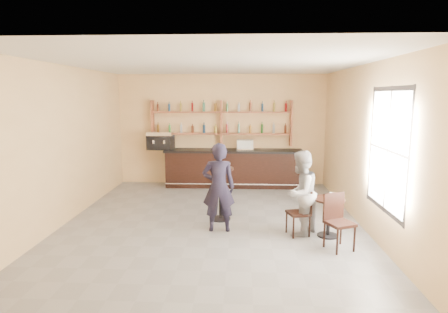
{
  "coord_description": "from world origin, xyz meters",
  "views": [
    {
      "loc": [
        0.59,
        -7.4,
        2.59
      ],
      "look_at": [
        0.2,
        0.8,
        1.25
      ],
      "focal_mm": 30.0,
      "sensor_mm": 36.0,
      "label": 1
    }
  ],
  "objects_px": {
    "bar_counter": "(234,168)",
    "man_main": "(219,187)",
    "pedestal_table": "(221,194)",
    "chair_west": "(298,213)",
    "chair_south": "(340,223)",
    "patron_second": "(300,193)",
    "espresso_machine": "(161,141)",
    "cafe_table": "(328,217)",
    "pastry_case": "(245,145)"
  },
  "relations": [
    {
      "from": "espresso_machine",
      "to": "man_main",
      "type": "relative_size",
      "value": 0.41
    },
    {
      "from": "patron_second",
      "to": "espresso_machine",
      "type": "bearing_deg",
      "value": -99.52
    },
    {
      "from": "espresso_machine",
      "to": "pedestal_table",
      "type": "distance_m",
      "value": 3.6
    },
    {
      "from": "espresso_machine",
      "to": "chair_south",
      "type": "distance_m",
      "value": 6.02
    },
    {
      "from": "man_main",
      "to": "chair_west",
      "type": "bearing_deg",
      "value": 171.23
    },
    {
      "from": "pastry_case",
      "to": "patron_second",
      "type": "relative_size",
      "value": 0.3
    },
    {
      "from": "pedestal_table",
      "to": "pastry_case",
      "type": "bearing_deg",
      "value": 79.88
    },
    {
      "from": "espresso_machine",
      "to": "chair_west",
      "type": "relative_size",
      "value": 0.82
    },
    {
      "from": "pedestal_table",
      "to": "chair_south",
      "type": "relative_size",
      "value": 1.18
    },
    {
      "from": "chair_south",
      "to": "patron_second",
      "type": "distance_m",
      "value": 0.95
    },
    {
      "from": "man_main",
      "to": "cafe_table",
      "type": "distance_m",
      "value": 2.12
    },
    {
      "from": "cafe_table",
      "to": "chair_west",
      "type": "bearing_deg",
      "value": 174.81
    },
    {
      "from": "espresso_machine",
      "to": "cafe_table",
      "type": "xyz_separation_m",
      "value": [
        3.94,
        -3.83,
        -0.95
      ]
    },
    {
      "from": "cafe_table",
      "to": "chair_south",
      "type": "height_order",
      "value": "chair_south"
    },
    {
      "from": "man_main",
      "to": "chair_south",
      "type": "height_order",
      "value": "man_main"
    },
    {
      "from": "pedestal_table",
      "to": "man_main",
      "type": "height_order",
      "value": "man_main"
    },
    {
      "from": "espresso_machine",
      "to": "chair_west",
      "type": "xyz_separation_m",
      "value": [
        3.39,
        -3.78,
        -0.88
      ]
    },
    {
      "from": "cafe_table",
      "to": "chair_south",
      "type": "bearing_deg",
      "value": -85.24
    },
    {
      "from": "bar_counter",
      "to": "cafe_table",
      "type": "bearing_deg",
      "value": -64.33
    },
    {
      "from": "pedestal_table",
      "to": "patron_second",
      "type": "xyz_separation_m",
      "value": [
        1.53,
        -0.78,
        0.24
      ]
    },
    {
      "from": "espresso_machine",
      "to": "cafe_table",
      "type": "height_order",
      "value": "espresso_machine"
    },
    {
      "from": "man_main",
      "to": "patron_second",
      "type": "height_order",
      "value": "man_main"
    },
    {
      "from": "cafe_table",
      "to": "patron_second",
      "type": "relative_size",
      "value": 0.46
    },
    {
      "from": "bar_counter",
      "to": "pedestal_table",
      "type": "distance_m",
      "value": 2.98
    },
    {
      "from": "bar_counter",
      "to": "patron_second",
      "type": "bearing_deg",
      "value": -70.57
    },
    {
      "from": "chair_south",
      "to": "pastry_case",
      "type": "bearing_deg",
      "value": 85.28
    },
    {
      "from": "man_main",
      "to": "chair_west",
      "type": "distance_m",
      "value": 1.57
    },
    {
      "from": "man_main",
      "to": "patron_second",
      "type": "xyz_separation_m",
      "value": [
        1.53,
        -0.13,
        -0.06
      ]
    },
    {
      "from": "bar_counter",
      "to": "chair_west",
      "type": "distance_m",
      "value": 3.99
    },
    {
      "from": "chair_west",
      "to": "patron_second",
      "type": "relative_size",
      "value": 0.54
    },
    {
      "from": "pastry_case",
      "to": "cafe_table",
      "type": "bearing_deg",
      "value": -64.43
    },
    {
      "from": "bar_counter",
      "to": "man_main",
      "type": "bearing_deg",
      "value": -93.3
    },
    {
      "from": "bar_counter",
      "to": "man_main",
      "type": "distance_m",
      "value": 3.64
    },
    {
      "from": "bar_counter",
      "to": "chair_south",
      "type": "bearing_deg",
      "value": -66.88
    },
    {
      "from": "espresso_machine",
      "to": "patron_second",
      "type": "distance_m",
      "value": 5.1
    },
    {
      "from": "espresso_machine",
      "to": "chair_south",
      "type": "xyz_separation_m",
      "value": [
        3.99,
        -4.43,
        -0.84
      ]
    },
    {
      "from": "espresso_machine",
      "to": "pedestal_table",
      "type": "relative_size",
      "value": 0.63
    },
    {
      "from": "man_main",
      "to": "cafe_table",
      "type": "xyz_separation_m",
      "value": [
        2.05,
        -0.21,
        -0.49
      ]
    },
    {
      "from": "bar_counter",
      "to": "espresso_machine",
      "type": "relative_size",
      "value": 5.55
    },
    {
      "from": "espresso_machine",
      "to": "pastry_case",
      "type": "relative_size",
      "value": 1.5
    },
    {
      "from": "chair_west",
      "to": "bar_counter",
      "type": "bearing_deg",
      "value": -177.88
    },
    {
      "from": "pastry_case",
      "to": "pedestal_table",
      "type": "height_order",
      "value": "pastry_case"
    },
    {
      "from": "pedestal_table",
      "to": "chair_west",
      "type": "distance_m",
      "value": 1.71
    },
    {
      "from": "chair_south",
      "to": "patron_second",
      "type": "xyz_separation_m",
      "value": [
        -0.57,
        0.68,
        0.32
      ]
    },
    {
      "from": "pastry_case",
      "to": "chair_south",
      "type": "bearing_deg",
      "value": -66.57
    },
    {
      "from": "cafe_table",
      "to": "chair_west",
      "type": "xyz_separation_m",
      "value": [
        -0.55,
        0.05,
        0.07
      ]
    },
    {
      "from": "bar_counter",
      "to": "pastry_case",
      "type": "height_order",
      "value": "pastry_case"
    },
    {
      "from": "man_main",
      "to": "pedestal_table",
      "type": "bearing_deg",
      "value": -92.61
    },
    {
      "from": "pastry_case",
      "to": "cafe_table",
      "type": "xyz_separation_m",
      "value": [
        1.52,
        -3.83,
        -0.84
      ]
    },
    {
      "from": "pedestal_table",
      "to": "patron_second",
      "type": "height_order",
      "value": "patron_second"
    }
  ]
}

